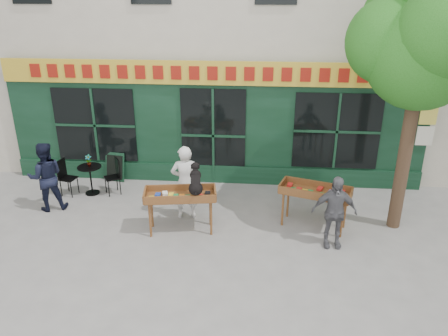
{
  "coord_description": "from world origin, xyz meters",
  "views": [
    {
      "loc": [
        1.24,
        -8.62,
        4.99
      ],
      "look_at": [
        0.44,
        0.5,
        1.19
      ],
      "focal_mm": 35.0,
      "sensor_mm": 36.0,
      "label": 1
    }
  ],
  "objects_px": {
    "dog": "(195,179)",
    "book_cart_right": "(315,193)",
    "woman": "(185,182)",
    "man_left": "(46,177)",
    "book_cart_center": "(180,197)",
    "bistro_table": "(90,174)",
    "man_right": "(334,212)"
  },
  "relations": [
    {
      "from": "book_cart_right",
      "to": "man_right",
      "type": "bearing_deg",
      "value": -50.1
    },
    {
      "from": "book_cart_center",
      "to": "bistro_table",
      "type": "bearing_deg",
      "value": 139.25
    },
    {
      "from": "bistro_table",
      "to": "man_left",
      "type": "xyz_separation_m",
      "value": [
        -0.7,
        -0.9,
        0.3
      ]
    },
    {
      "from": "book_cart_center",
      "to": "dog",
      "type": "distance_m",
      "value": 0.59
    },
    {
      "from": "man_right",
      "to": "bistro_table",
      "type": "relative_size",
      "value": 2.05
    },
    {
      "from": "bistro_table",
      "to": "woman",
      "type": "bearing_deg",
      "value": -20.59
    },
    {
      "from": "woman",
      "to": "man_left",
      "type": "distance_m",
      "value": 3.35
    },
    {
      "from": "man_right",
      "to": "man_left",
      "type": "relative_size",
      "value": 0.92
    },
    {
      "from": "dog",
      "to": "book_cart_right",
      "type": "bearing_deg",
      "value": 1.84
    },
    {
      "from": "dog",
      "to": "man_left",
      "type": "distance_m",
      "value": 3.81
    },
    {
      "from": "bistro_table",
      "to": "dog",
      "type": "bearing_deg",
      "value": -29.48
    },
    {
      "from": "dog",
      "to": "woman",
      "type": "height_order",
      "value": "woman"
    },
    {
      "from": "man_left",
      "to": "book_cart_center",
      "type": "bearing_deg",
      "value": 143.86
    },
    {
      "from": "book_cart_center",
      "to": "dog",
      "type": "height_order",
      "value": "dog"
    },
    {
      "from": "book_cart_right",
      "to": "bistro_table",
      "type": "relative_size",
      "value": 2.13
    },
    {
      "from": "woman",
      "to": "book_cart_center",
      "type": "bearing_deg",
      "value": 81.1
    },
    {
      "from": "woman",
      "to": "man_left",
      "type": "relative_size",
      "value": 1.04
    },
    {
      "from": "man_left",
      "to": "dog",
      "type": "bearing_deg",
      "value": 144.27
    },
    {
      "from": "dog",
      "to": "book_cart_center",
      "type": "bearing_deg",
      "value": 162.97
    },
    {
      "from": "woman",
      "to": "book_cart_right",
      "type": "distance_m",
      "value": 2.92
    },
    {
      "from": "book_cart_center",
      "to": "man_left",
      "type": "distance_m",
      "value": 3.43
    },
    {
      "from": "woman",
      "to": "man_right",
      "type": "relative_size",
      "value": 1.12
    },
    {
      "from": "book_cart_right",
      "to": "woman",
      "type": "bearing_deg",
      "value": -166.12
    },
    {
      "from": "book_cart_center",
      "to": "bistro_table",
      "type": "distance_m",
      "value": 3.13
    },
    {
      "from": "book_cart_center",
      "to": "man_left",
      "type": "xyz_separation_m",
      "value": [
        -3.35,
        0.75,
        0.02
      ]
    },
    {
      "from": "dog",
      "to": "book_cart_right",
      "type": "relative_size",
      "value": 0.37
    },
    {
      "from": "dog",
      "to": "bistro_table",
      "type": "xyz_separation_m",
      "value": [
        -3.0,
        1.7,
        -0.75
      ]
    },
    {
      "from": "man_right",
      "to": "bistro_table",
      "type": "height_order",
      "value": "man_right"
    },
    {
      "from": "woman",
      "to": "bistro_table",
      "type": "distance_m",
      "value": 2.85
    },
    {
      "from": "book_cart_center",
      "to": "man_right",
      "type": "relative_size",
      "value": 1.01
    },
    {
      "from": "man_right",
      "to": "bistro_table",
      "type": "distance_m",
      "value": 6.18
    },
    {
      "from": "woman",
      "to": "bistro_table",
      "type": "relative_size",
      "value": 2.3
    }
  ]
}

